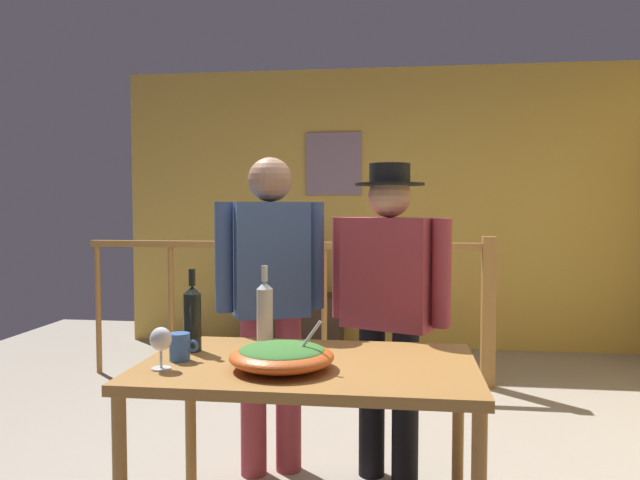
{
  "coord_description": "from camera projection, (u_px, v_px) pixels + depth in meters",
  "views": [
    {
      "loc": [
        0.14,
        -2.98,
        1.36
      ],
      "look_at": [
        -0.22,
        -0.31,
        1.21
      ],
      "focal_mm": 34.65,
      "sensor_mm": 36.0,
      "label": 1
    }
  ],
  "objects": [
    {
      "name": "serving_table",
      "position": [
        308.0,
        381.0,
        2.39
      ],
      "size": [
        1.29,
        0.8,
        0.75
      ],
      "color": "#9E6B33",
      "rests_on": "ground_plane"
    },
    {
      "name": "back_wall",
      "position": [
        387.0,
        209.0,
        5.91
      ],
      "size": [
        5.08,
        0.1,
        2.66
      ],
      "primitive_type": "cube",
      "color": "gold",
      "rests_on": "ground_plane"
    },
    {
      "name": "person_standing_left",
      "position": [
        271.0,
        290.0,
        3.09
      ],
      "size": [
        0.52,
        0.34,
        1.6
      ],
      "rotation": [
        0.0,
        0.0,
        3.54
      ],
      "color": "#9E3842",
      "rests_on": "ground_plane"
    },
    {
      "name": "wine_bottle_dark",
      "position": [
        192.0,
        317.0,
        2.56
      ],
      "size": [
        0.07,
        0.07,
        0.34
      ],
      "color": "black",
      "rests_on": "serving_table"
    },
    {
      "name": "flat_screen_tv",
      "position": [
        293.0,
        268.0,
        5.67
      ],
      "size": [
        0.58,
        0.12,
        0.42
      ],
      "color": "black",
      "rests_on": "tv_console"
    },
    {
      "name": "framed_picture",
      "position": [
        334.0,
        164.0,
        5.89
      ],
      "size": [
        0.53,
        0.03,
        0.59
      ],
      "primitive_type": "cube",
      "color": "gray"
    },
    {
      "name": "salad_bowl",
      "position": [
        282.0,
        355.0,
        2.28
      ],
      "size": [
        0.39,
        0.39,
        0.2
      ],
      "color": "#DB5B23",
      "rests_on": "serving_table"
    },
    {
      "name": "tv_console",
      "position": [
        294.0,
        323.0,
        5.73
      ],
      "size": [
        0.9,
        0.4,
        0.53
      ],
      "primitive_type": "cube",
      "color": "#38281E",
      "rests_on": "ground_plane"
    },
    {
      "name": "mug_blue",
      "position": [
        180.0,
        347.0,
        2.41
      ],
      "size": [
        0.12,
        0.08,
        0.11
      ],
      "color": "#3866B2",
      "rests_on": "serving_table"
    },
    {
      "name": "person_standing_right",
      "position": [
        389.0,
        294.0,
        3.02
      ],
      "size": [
        0.58,
        0.37,
        1.56
      ],
      "rotation": [
        0.0,
        0.0,
        2.74
      ],
      "color": "black",
      "rests_on": "ground_plane"
    },
    {
      "name": "wine_bottle_clear",
      "position": [
        265.0,
        311.0,
        2.71
      ],
      "size": [
        0.07,
        0.07,
        0.34
      ],
      "color": "silver",
      "rests_on": "serving_table"
    },
    {
      "name": "wine_glass",
      "position": [
        161.0,
        341.0,
        2.27
      ],
      "size": [
        0.08,
        0.08,
        0.16
      ],
      "color": "silver",
      "rests_on": "serving_table"
    },
    {
      "name": "stair_railing",
      "position": [
        350.0,
        291.0,
        4.71
      ],
      "size": [
        3.17,
        0.1,
        1.13
      ],
      "color": "#9E6B33",
      "rests_on": "ground_plane"
    }
  ]
}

